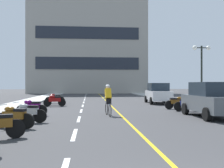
# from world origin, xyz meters

# --- Properties ---
(ground_plane) EXTENTS (140.00, 140.00, 0.00)m
(ground_plane) POSITION_xyz_m (0.00, 21.00, 0.00)
(ground_plane) COLOR #38383A
(curb_left) EXTENTS (2.40, 72.00, 0.12)m
(curb_left) POSITION_xyz_m (-7.20, 24.00, 0.06)
(curb_left) COLOR #A8A8A3
(curb_left) RESTS_ON ground
(curb_right) EXTENTS (2.40, 72.00, 0.12)m
(curb_right) POSITION_xyz_m (7.20, 24.00, 0.06)
(curb_right) COLOR #A8A8A3
(curb_right) RESTS_ON ground
(lane_dash_1) EXTENTS (0.14, 2.20, 0.01)m
(lane_dash_1) POSITION_xyz_m (-2.00, 6.00, 0.00)
(lane_dash_1) COLOR silver
(lane_dash_1) RESTS_ON ground
(lane_dash_2) EXTENTS (0.14, 2.20, 0.01)m
(lane_dash_2) POSITION_xyz_m (-2.00, 10.00, 0.00)
(lane_dash_2) COLOR silver
(lane_dash_2) RESTS_ON ground
(lane_dash_3) EXTENTS (0.14, 2.20, 0.01)m
(lane_dash_3) POSITION_xyz_m (-2.00, 14.00, 0.00)
(lane_dash_3) COLOR silver
(lane_dash_3) RESTS_ON ground
(lane_dash_4) EXTENTS (0.14, 2.20, 0.01)m
(lane_dash_4) POSITION_xyz_m (-2.00, 18.00, 0.00)
(lane_dash_4) COLOR silver
(lane_dash_4) RESTS_ON ground
(lane_dash_5) EXTENTS (0.14, 2.20, 0.01)m
(lane_dash_5) POSITION_xyz_m (-2.00, 22.00, 0.00)
(lane_dash_5) COLOR silver
(lane_dash_5) RESTS_ON ground
(lane_dash_6) EXTENTS (0.14, 2.20, 0.01)m
(lane_dash_6) POSITION_xyz_m (-2.00, 26.00, 0.00)
(lane_dash_6) COLOR silver
(lane_dash_6) RESTS_ON ground
(lane_dash_7) EXTENTS (0.14, 2.20, 0.01)m
(lane_dash_7) POSITION_xyz_m (-2.00, 30.00, 0.00)
(lane_dash_7) COLOR silver
(lane_dash_7) RESTS_ON ground
(lane_dash_8) EXTENTS (0.14, 2.20, 0.01)m
(lane_dash_8) POSITION_xyz_m (-2.00, 34.00, 0.00)
(lane_dash_8) COLOR silver
(lane_dash_8) RESTS_ON ground
(lane_dash_9) EXTENTS (0.14, 2.20, 0.01)m
(lane_dash_9) POSITION_xyz_m (-2.00, 38.00, 0.00)
(lane_dash_9) COLOR silver
(lane_dash_9) RESTS_ON ground
(lane_dash_10) EXTENTS (0.14, 2.20, 0.01)m
(lane_dash_10) POSITION_xyz_m (-2.00, 42.00, 0.00)
(lane_dash_10) COLOR silver
(lane_dash_10) RESTS_ON ground
(lane_dash_11) EXTENTS (0.14, 2.20, 0.01)m
(lane_dash_11) POSITION_xyz_m (-2.00, 46.00, 0.00)
(lane_dash_11) COLOR silver
(lane_dash_11) RESTS_ON ground
(centre_line_yellow) EXTENTS (0.12, 66.00, 0.01)m
(centre_line_yellow) POSITION_xyz_m (0.25, 24.00, 0.00)
(centre_line_yellow) COLOR gold
(centre_line_yellow) RESTS_ON ground
(office_building) EXTENTS (22.16, 8.14, 18.38)m
(office_building) POSITION_xyz_m (-1.70, 49.01, 9.19)
(office_building) COLOR #9E998E
(office_building) RESTS_ON ground
(street_lamp_mid) EXTENTS (1.46, 0.36, 4.64)m
(street_lamp_mid) POSITION_xyz_m (7.31, 17.00, 3.56)
(street_lamp_mid) COLOR black
(street_lamp_mid) RESTS_ON curb_right
(parked_car_near) EXTENTS (1.94, 4.21, 1.82)m
(parked_car_near) POSITION_xyz_m (4.77, 10.08, 0.92)
(parked_car_near) COLOR black
(parked_car_near) RESTS_ON ground
(parked_car_mid) EXTENTS (2.11, 4.29, 1.82)m
(parked_car_mid) POSITION_xyz_m (4.64, 20.08, 0.92)
(parked_car_mid) COLOR black
(parked_car_mid) RESTS_ON ground
(motorcycle_2) EXTENTS (1.64, 0.78, 0.92)m
(motorcycle_2) POSITION_xyz_m (-4.40, 7.43, 0.47)
(motorcycle_2) COLOR black
(motorcycle_2) RESTS_ON ground
(motorcycle_3) EXTENTS (1.69, 0.60, 0.92)m
(motorcycle_3) POSITION_xyz_m (-4.22, 8.93, 0.47)
(motorcycle_3) COLOR black
(motorcycle_3) RESTS_ON ground
(motorcycle_4) EXTENTS (1.70, 0.60, 0.92)m
(motorcycle_4) POSITION_xyz_m (-4.61, 11.58, 0.47)
(motorcycle_4) COLOR black
(motorcycle_4) RESTS_ON ground
(motorcycle_5) EXTENTS (1.70, 0.60, 0.92)m
(motorcycle_5) POSITION_xyz_m (4.67, 13.07, 0.47)
(motorcycle_5) COLOR black
(motorcycle_5) RESTS_ON ground
(motorcycle_6) EXTENTS (1.70, 0.60, 0.92)m
(motorcycle_6) POSITION_xyz_m (4.51, 14.60, 0.47)
(motorcycle_6) COLOR black
(motorcycle_6) RESTS_ON ground
(motorcycle_7) EXTENTS (1.70, 0.60, 0.92)m
(motorcycle_7) POSITION_xyz_m (-4.15, 17.58, 0.47)
(motorcycle_7) COLOR black
(motorcycle_7) RESTS_ON ground
(motorcycle_8) EXTENTS (1.70, 0.60, 0.92)m
(motorcycle_8) POSITION_xyz_m (-4.32, 19.04, 0.47)
(motorcycle_8) COLOR black
(motorcycle_8) RESTS_ON ground
(motorcycle_9) EXTENTS (1.68, 0.64, 0.92)m
(motorcycle_9) POSITION_xyz_m (-4.57, 21.02, 0.47)
(motorcycle_9) COLOR black
(motorcycle_9) RESTS_ON ground
(cyclist_rider) EXTENTS (0.43, 1.77, 1.71)m
(cyclist_rider) POSITION_xyz_m (-0.46, 11.27, 0.89)
(cyclist_rider) COLOR black
(cyclist_rider) RESTS_ON ground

